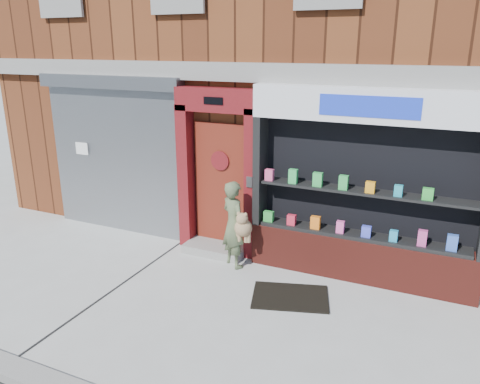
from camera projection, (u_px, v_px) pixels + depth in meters
The scene contains 7 objects.
ground at pixel (207, 308), 6.63m from camera, with size 80.00×80.00×0.00m, color #9E9E99.
building at pixel (329, 25), 10.63m from camera, with size 12.00×8.16×8.00m.
shutter_bay at pixel (115, 146), 8.97m from camera, with size 3.10×0.30×3.04m.
red_door_bay at pixel (218, 172), 8.10m from camera, with size 1.52×0.58×2.90m.
pharmacy_bay at pixel (363, 196), 7.10m from camera, with size 3.50×0.41×3.00m.
woman at pixel (235, 225), 7.69m from camera, with size 0.68×0.59×1.48m.
doormat at pixel (290, 297), 6.91m from camera, with size 1.11×0.78×0.03m, color black.
Camera 1 is at (2.84, -5.11, 3.58)m, focal length 35.00 mm.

